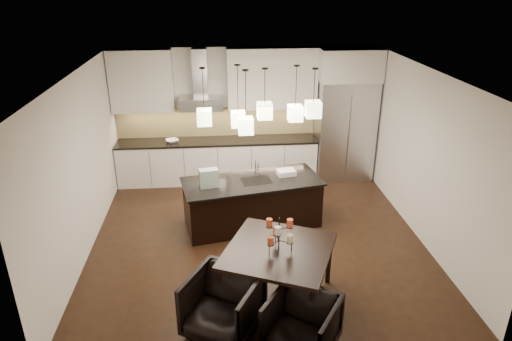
{
  "coord_description": "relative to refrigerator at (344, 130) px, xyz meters",
  "views": [
    {
      "loc": [
        -0.63,
        -6.73,
        4.15
      ],
      "look_at": [
        0.0,
        0.2,
        1.15
      ],
      "focal_mm": 32.0,
      "sensor_mm": 36.0,
      "label": 1
    }
  ],
  "objects": [
    {
      "name": "candle_f",
      "position": [
        -2.0,
        -4.16,
        0.09
      ],
      "size": [
        0.11,
        0.11,
        0.11
      ],
      "primitive_type": "cylinder",
      "rotation": [
        0.0,
        0.0,
        -0.41
      ],
      "color": "#F1E7B8",
      "rests_on": "candelabra"
    },
    {
      "name": "candle_b",
      "position": [
        -1.98,
        -3.88,
        -0.08
      ],
      "size": [
        0.11,
        0.11,
        0.11
      ],
      "primitive_type": "cylinder",
      "rotation": [
        0.0,
        0.0,
        -0.41
      ],
      "color": "#CC4B27",
      "rests_on": "candelabra"
    },
    {
      "name": "candle_e",
      "position": [
        -2.09,
        -3.95,
        0.09
      ],
      "size": [
        0.11,
        0.11,
        0.11
      ],
      "primitive_type": "cylinder",
      "rotation": [
        0.0,
        0.0,
        -0.41
      ],
      "color": "#AA4425",
      "rests_on": "candelabra"
    },
    {
      "name": "armchair_left",
      "position": [
        -2.73,
        -4.57,
        -0.68
      ],
      "size": [
        1.15,
        1.16,
        0.79
      ],
      "primitive_type": "imported",
      "rotation": [
        0.0,
        0.0,
        -0.5
      ],
      "color": "black",
      "rests_on": "floor"
    },
    {
      "name": "candelabra",
      "position": [
        -1.97,
        -4.03,
        -0.03
      ],
      "size": [
        0.51,
        0.51,
        0.47
      ],
      "primitive_type": null,
      "rotation": [
        0.0,
        0.0,
        -0.41
      ],
      "color": "black",
      "rests_on": "dining_table"
    },
    {
      "name": "candle_a",
      "position": [
        -1.83,
        -4.09,
        -0.08
      ],
      "size": [
        0.11,
        0.11,
        0.11
      ],
      "primitive_type": "cylinder",
      "rotation": [
        0.0,
        0.0,
        -0.41
      ],
      "color": "#F1E7B8",
      "rests_on": "candelabra"
    },
    {
      "name": "island_top",
      "position": [
        -2.15,
        -1.93,
        -0.24
      ],
      "size": [
        2.54,
        1.44,
        0.04
      ],
      "primitive_type": "cube",
      "rotation": [
        0.0,
        0.0,
        0.19
      ],
      "color": "black",
      "rests_on": "island_body"
    },
    {
      "name": "pendant_a",
      "position": [
        -2.92,
        -1.82,
        0.91
      ],
      "size": [
        0.24,
        0.24,
        0.26
      ],
      "primitive_type": "cube",
      "color": "white",
      "rests_on": "ceiling"
    },
    {
      "name": "wall_left",
      "position": [
        -4.86,
        -2.38,
        0.32
      ],
      "size": [
        0.02,
        5.5,
        2.8
      ],
      "primitive_type": "cube",
      "color": "silver",
      "rests_on": "ground"
    },
    {
      "name": "armchair_right",
      "position": [
        -1.81,
        -4.98,
        -0.72
      ],
      "size": [
        1.07,
        1.08,
        0.72
      ],
      "primitive_type": "imported",
      "rotation": [
        0.0,
        0.0,
        -0.59
      ],
      "color": "black",
      "rests_on": "floor"
    },
    {
      "name": "wall_back",
      "position": [
        -2.1,
        0.38,
        0.32
      ],
      "size": [
        5.5,
        0.02,
        2.8
      ],
      "primitive_type": "cube",
      "color": "silver",
      "rests_on": "ground"
    },
    {
      "name": "ceiling",
      "position": [
        -2.1,
        -2.38,
        1.73
      ],
      "size": [
        5.5,
        5.5,
        0.02
      ],
      "primitive_type": "cube",
      "color": "white",
      "rests_on": "wall_back"
    },
    {
      "name": "fruit_bowl",
      "position": [
        -3.66,
        0.0,
        -0.12
      ],
      "size": [
        0.33,
        0.33,
        0.06
      ],
      "primitive_type": "imported",
      "rotation": [
        0.0,
        0.0,
        0.33
      ],
      "color": "silver",
      "rests_on": "countertop"
    },
    {
      "name": "hood_chimney",
      "position": [
        -3.03,
        0.21,
        1.24
      ],
      "size": [
        0.3,
        0.28,
        0.96
      ],
      "primitive_type": "cube",
      "color": "#B7B7BA",
      "rests_on": "hood_canopy"
    },
    {
      "name": "faucet",
      "position": [
        -2.07,
        -1.82,
        -0.05
      ],
      "size": [
        0.13,
        0.24,
        0.35
      ],
      "primitive_type": null,
      "rotation": [
        0.0,
        0.0,
        0.19
      ],
      "color": "silver",
      "rests_on": "island_top"
    },
    {
      "name": "food_container",
      "position": [
        -1.52,
        -1.74,
        -0.18
      ],
      "size": [
        0.35,
        0.28,
        0.09
      ],
      "primitive_type": "cube",
      "rotation": [
        0.0,
        0.0,
        0.19
      ],
      "color": "silver",
      "rests_on": "island_top"
    },
    {
      "name": "wall_right",
      "position": [
        0.66,
        -2.38,
        0.32
      ],
      "size": [
        0.02,
        5.5,
        2.8
      ],
      "primitive_type": "cube",
      "color": "silver",
      "rests_on": "ground"
    },
    {
      "name": "backsplash",
      "position": [
        -2.73,
        0.35,
        0.16
      ],
      "size": [
        4.21,
        0.02,
        0.63
      ],
      "primitive_type": "cube",
      "color": "#D7CA83",
      "rests_on": "countertop"
    },
    {
      "name": "pendant_c",
      "position": [
        -1.94,
        -1.96,
        1.03
      ],
      "size": [
        0.24,
        0.24,
        0.26
      ],
      "primitive_type": "cube",
      "color": "white",
      "rests_on": "ceiling"
    },
    {
      "name": "pendant_d",
      "position": [
        -1.4,
        -1.76,
        0.92
      ],
      "size": [
        0.24,
        0.24,
        0.26
      ],
      "primitive_type": "cube",
      "color": "white",
      "rests_on": "ceiling"
    },
    {
      "name": "tote_bag",
      "position": [
        -2.89,
        -2.1,
        -0.06
      ],
      "size": [
        0.34,
        0.22,
        0.32
      ],
      "primitive_type": "cube",
      "rotation": [
        0.0,
        0.0,
        0.19
      ],
      "color": "#23583D",
      "rests_on": "island_top"
    },
    {
      "name": "pendant_e",
      "position": [
        -1.15,
        -2.03,
        1.06
      ],
      "size": [
        0.24,
        0.24,
        0.26
      ],
      "primitive_type": "cube",
      "color": "white",
      "rests_on": "ceiling"
    },
    {
      "name": "floor",
      "position": [
        -2.1,
        -2.38,
        -1.08
      ],
      "size": [
        5.5,
        5.5,
        0.02
      ],
      "primitive_type": "cube",
      "color": "black",
      "rests_on": "ground"
    },
    {
      "name": "dining_table",
      "position": [
        -1.97,
        -4.03,
        -0.67
      ],
      "size": [
        1.77,
        1.77,
        0.81
      ],
      "primitive_type": null,
      "rotation": [
        0.0,
        0.0,
        -0.41
      ],
      "color": "black",
      "rests_on": "floor"
    },
    {
      "name": "fridge_panel",
      "position": [
        0.0,
        0.0,
        1.4
      ],
      "size": [
        1.26,
        0.72,
        0.65
      ],
      "primitive_type": "cube",
      "color": "silver",
      "rests_on": "refrigerator"
    },
    {
      "name": "pendant_b",
      "position": [
        -2.36,
        -1.61,
        0.8
      ],
      "size": [
        0.24,
        0.24,
        0.26
      ],
      "primitive_type": "cube",
      "color": "white",
      "rests_on": "ceiling"
    },
    {
      "name": "upper_cab_right",
      "position": [
        -1.55,
        0.19,
        1.1
      ],
      "size": [
        1.85,
        0.35,
        1.25
      ],
      "primitive_type": "cube",
      "color": "silver",
      "rests_on": "wall_back"
    },
    {
      "name": "refrigerator",
      "position": [
        0.0,
        0.0,
        0.0
      ],
      "size": [
        1.2,
        0.72,
        2.15
      ],
      "primitive_type": "cube",
      "color": "#B7B7BA",
      "rests_on": "floor"
    },
    {
      "name": "countertop",
      "position": [
        -2.73,
        0.05,
        -0.17
      ],
      "size": [
        4.21,
        0.66,
        0.04
      ],
      "primitive_type": "cube",
      "color": "black",
      "rests_on": "lower_cabinets"
    },
    {
      "name": "wall_front",
      "position": [
        -2.1,
        -5.14,
        0.32
      ],
      "size": [
        5.5,
        0.02,
        2.8
      ],
      "primitive_type": "cube",
      "color": "silver",
      "rests_on": "ground"
    },
    {
      "name": "candle_d",
      "position": [
        -1.82,
        -3.99,
        0.09
      ],
      "size": [
        0.11,
        0.11,
        0.11
      ],
      "primitive_type": "cylinder",
      "rotation": [
        0.0,
        0.0,
        -0.41
      ],
      "color": "#CC4B27",
      "rests_on": "candelabra"
    },
    {
      "name": "upper_cab_left",
      "position": [
        -4.2,
        0.19,
        1.1
      ],
      "size": [
        1.25,
        0.35,
        1.25
      ],
      "primitive_type": "cube",
      "color": "silver",
      "rests_on": "wall_back"
    },
    {
      "name": "pendant_f",
      "position": [
        -2.25,
        -2.06,
        0.82
      ],
      "size": [
        0.24,
        0.24,
        0.26
      ],
      "primitive_type": "cube",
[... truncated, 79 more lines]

